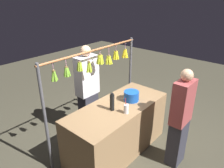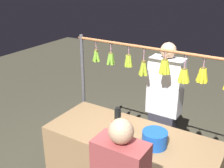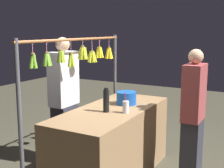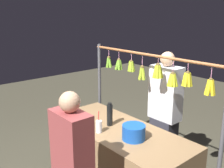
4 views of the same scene
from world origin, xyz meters
name	(u,v)px [view 3 (image 3 of 4)]	position (x,y,z in m)	size (l,w,h in m)	color
market_counter	(112,143)	(0.00, 0.00, 0.43)	(1.79, 0.75, 0.85)	olive
display_rack	(79,72)	(-0.04, -0.48, 1.26)	(2.02, 0.13, 1.69)	#4C4C51
water_bottle	(106,100)	(0.15, 0.01, 0.98)	(0.07, 0.07, 0.28)	black
blue_bucket	(126,98)	(-0.29, 0.05, 0.93)	(0.24, 0.24, 0.16)	#1850B3
drink_cup	(126,107)	(0.08, 0.23, 0.92)	(0.07, 0.07, 0.24)	silver
vendor_person	(64,102)	(-0.06, -0.74, 0.83)	(0.40, 0.22, 1.68)	#2D2D38
customer_person	(193,117)	(-0.38, 0.86, 0.77)	(0.37, 0.20, 1.56)	#2D2D38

